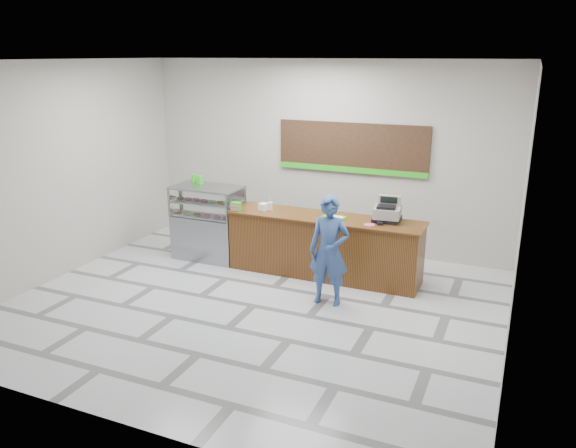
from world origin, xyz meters
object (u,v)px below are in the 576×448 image
at_px(cash_register, 387,212).
at_px(serving_tray, 333,217).
at_px(sales_counter, 324,246).
at_px(display_case, 208,222).
at_px(customer, 329,251).

bearing_deg(cash_register, serving_tray, -173.02).
xyz_separation_m(sales_counter, cash_register, (0.99, 0.17, 0.66)).
bearing_deg(serving_tray, display_case, -174.71).
xyz_separation_m(cash_register, customer, (-0.57, -1.16, -0.35)).
xyz_separation_m(sales_counter, display_case, (-2.22, -0.00, 0.16)).
bearing_deg(cash_register, sales_counter, -176.94).
distance_m(serving_tray, customer, 1.02).
relative_size(sales_counter, customer, 1.98).
relative_size(display_case, serving_tray, 3.26).
bearing_deg(display_case, serving_tray, -0.80).
height_order(cash_register, serving_tray, cash_register).
distance_m(display_case, cash_register, 3.26).
height_order(cash_register, customer, customer).
bearing_deg(customer, cash_register, 59.45).
bearing_deg(sales_counter, cash_register, 9.47).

